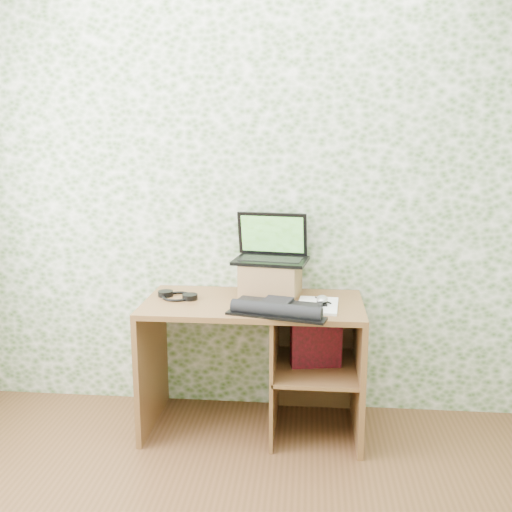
# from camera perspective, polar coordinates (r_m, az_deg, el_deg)

# --- Properties ---
(wall_back) EXTENTS (3.50, 0.00, 3.50)m
(wall_back) POSITION_cam_1_polar(r_m,az_deg,el_deg) (3.33, 0.23, 6.05)
(wall_back) COLOR white
(wall_back) RESTS_ON ground
(desk) EXTENTS (1.20, 0.60, 0.75)m
(desk) POSITION_cam_1_polar(r_m,az_deg,el_deg) (3.24, 1.16, -9.03)
(desk) COLOR brown
(desk) RESTS_ON floor
(riser) EXTENTS (0.35, 0.31, 0.19)m
(riser) POSITION_cam_1_polar(r_m,az_deg,el_deg) (3.24, 1.48, -2.28)
(riser) COLOR olive
(riser) RESTS_ON desk
(laptop) EXTENTS (0.44, 0.34, 0.27)m
(laptop) POSITION_cam_1_polar(r_m,az_deg,el_deg) (3.25, 1.55, 0.63)
(laptop) COLOR black
(laptop) RESTS_ON riser
(keyboard) EXTENTS (0.52, 0.37, 0.07)m
(keyboard) POSITION_cam_1_polar(r_m,az_deg,el_deg) (2.94, 2.08, -5.24)
(keyboard) COLOR black
(keyboard) RESTS_ON desk
(headphones) EXTENTS (0.24, 0.22, 0.03)m
(headphones) POSITION_cam_1_polar(r_m,az_deg,el_deg) (3.24, -7.85, -3.97)
(headphones) COLOR black
(headphones) RESTS_ON desk
(notepad) EXTENTS (0.23, 0.31, 0.01)m
(notepad) POSITION_cam_1_polar(r_m,az_deg,el_deg) (3.06, 6.19, -4.94)
(notepad) COLOR white
(notepad) RESTS_ON desk
(mouse) EXTENTS (0.07, 0.10, 0.03)m
(mouse) POSITION_cam_1_polar(r_m,az_deg,el_deg) (3.06, 6.62, -4.49)
(mouse) COLOR #BDBDC0
(mouse) RESTS_ON notepad
(pen) EXTENTS (0.09, 0.12, 0.01)m
(pen) POSITION_cam_1_polar(r_m,az_deg,el_deg) (3.12, 6.73, -4.41)
(pen) COLOR black
(pen) RESTS_ON notepad
(red_box) EXTENTS (0.29, 0.13, 0.33)m
(red_box) POSITION_cam_1_polar(r_m,az_deg,el_deg) (3.18, 6.02, -8.09)
(red_box) COLOR maroon
(red_box) RESTS_ON desk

